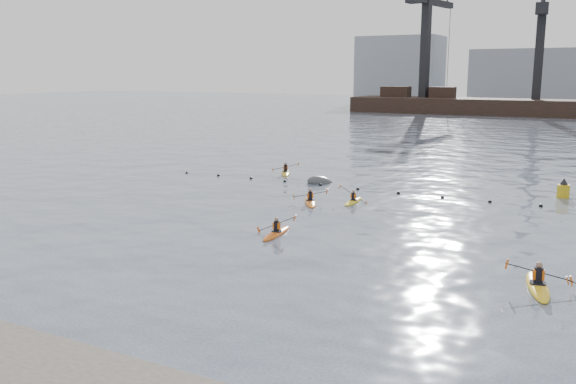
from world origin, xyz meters
name	(u,v)px	position (x,y,z in m)	size (l,w,h in m)	color
ground	(185,295)	(0.00, 0.00, 0.00)	(400.00, 400.00, 0.00)	#3D4659
float_line	(379,191)	(-0.50, 22.53, 0.03)	(33.24, 0.73, 0.24)	black
barge_pier	(534,106)	(-0.22, 110.00, 1.89)	(72.00, 19.30, 29.50)	black
skyline	(566,68)	(2.23, 150.27, 9.25)	(141.00, 28.00, 22.00)	gray
kayaker_0	(277,232)	(-1.18, 9.14, 0.10)	(2.17, 3.17, 1.23)	#D55A14
kayaker_1	(538,285)	(11.45, 6.93, 0.11)	(2.43, 3.71, 1.20)	yellow
kayaker_2	(310,201)	(-3.01, 16.83, 0.10)	(2.21, 3.16, 1.05)	orange
kayaker_3	(353,201)	(-0.67, 18.27, 0.09)	(1.99, 2.84, 1.21)	yellow
kayaker_5	(286,172)	(-9.76, 26.12, 0.10)	(2.12, 3.26, 1.11)	gold
mooring_buoy	(320,183)	(-5.47, 23.59, 0.00)	(2.05, 1.21, 1.03)	#414447
nav_buoy	(563,191)	(10.97, 26.25, 0.44)	(0.79, 0.79, 1.45)	gold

